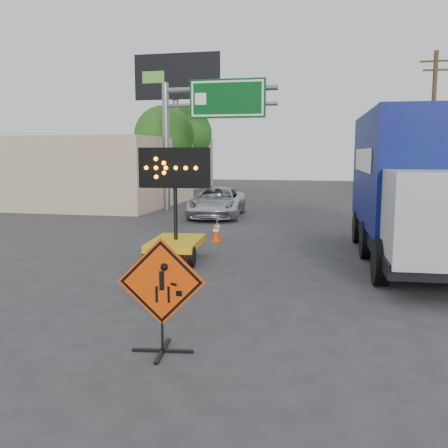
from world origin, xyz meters
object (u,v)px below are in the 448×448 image
(construction_sign, at_px, (162,293))
(arrow_board, at_px, (176,236))
(pickup_truck, at_px, (217,202))
(box_truck, at_px, (415,194))

(construction_sign, bearing_deg, arrow_board, 98.58)
(arrow_board, height_order, pickup_truck, arrow_board)
(arrow_board, distance_m, pickup_truck, 10.07)
(box_truck, bearing_deg, arrow_board, -169.64)
(box_truck, bearing_deg, construction_sign, -123.49)
(construction_sign, height_order, arrow_board, arrow_board)
(pickup_truck, bearing_deg, box_truck, -52.17)
(construction_sign, bearing_deg, box_truck, 51.51)
(arrow_board, relative_size, pickup_truck, 0.62)
(pickup_truck, relative_size, box_truck, 0.57)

